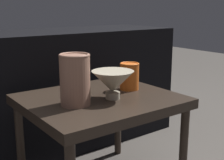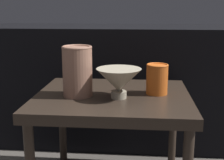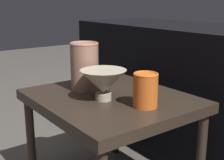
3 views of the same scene
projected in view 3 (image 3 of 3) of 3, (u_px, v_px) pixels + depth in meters
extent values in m
cube|color=#2D231C|center=(111.00, 100.00, 1.22)|extent=(0.61, 0.53, 0.04)
cylinder|color=#2D231C|center=(31.00, 141.00, 1.36)|extent=(0.04, 0.04, 0.39)
cylinder|color=#2D231C|center=(115.00, 118.00, 1.62)|extent=(0.04, 0.04, 0.39)
cylinder|color=#2D231C|center=(201.00, 160.00, 1.20)|extent=(0.04, 0.04, 0.39)
cube|color=black|center=(202.00, 93.00, 1.58)|extent=(1.56, 0.50, 0.66)
cylinder|color=#B2A88E|center=(103.00, 96.00, 1.16)|extent=(0.06, 0.06, 0.03)
cone|color=#B2A88E|center=(103.00, 81.00, 1.15)|extent=(0.17, 0.17, 0.09)
cylinder|color=#996B56|center=(85.00, 67.00, 1.28)|extent=(0.11, 0.11, 0.19)
torus|color=#996B56|center=(84.00, 44.00, 1.26)|extent=(0.12, 0.12, 0.01)
cylinder|color=orange|center=(145.00, 91.00, 1.08)|extent=(0.09, 0.09, 0.12)
torus|color=orange|center=(146.00, 74.00, 1.07)|extent=(0.09, 0.09, 0.01)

